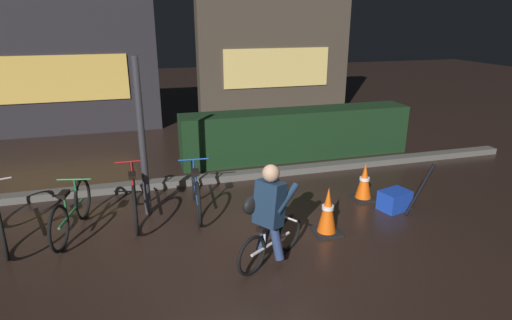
{
  "coord_description": "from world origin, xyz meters",
  "views": [
    {
      "loc": [
        -1.34,
        -4.78,
        2.82
      ],
      "look_at": [
        0.2,
        0.6,
        0.9
      ],
      "focal_mm": 29.59,
      "sensor_mm": 36.0,
      "label": 1
    }
  ],
  "objects_px": {
    "street_post": "(142,139)",
    "parked_bike_center_left": "(134,195)",
    "closed_umbrella": "(420,190)",
    "traffic_cone_near": "(328,211)",
    "blue_crate": "(394,200)",
    "traffic_cone_far": "(364,182)",
    "cyclist": "(268,214)",
    "parked_bike_left_mid": "(71,212)",
    "parked_bike_center_right": "(196,190)"
  },
  "relations": [
    {
      "from": "street_post",
      "to": "parked_bike_center_right",
      "type": "xyz_separation_m",
      "value": [
        0.71,
        -0.11,
        -0.82
      ]
    },
    {
      "from": "parked_bike_left_mid",
      "to": "closed_umbrella",
      "type": "relative_size",
      "value": 1.75
    },
    {
      "from": "blue_crate",
      "to": "cyclist",
      "type": "xyz_separation_m",
      "value": [
        -2.3,
        -0.86,
        0.48
      ]
    },
    {
      "from": "traffic_cone_far",
      "to": "parked_bike_left_mid",
      "type": "bearing_deg",
      "value": 179.04
    },
    {
      "from": "blue_crate",
      "to": "cyclist",
      "type": "height_order",
      "value": "cyclist"
    },
    {
      "from": "street_post",
      "to": "cyclist",
      "type": "relative_size",
      "value": 1.86
    },
    {
      "from": "parked_bike_left_mid",
      "to": "parked_bike_center_right",
      "type": "relative_size",
      "value": 0.92
    },
    {
      "from": "blue_crate",
      "to": "closed_umbrella",
      "type": "height_order",
      "value": "closed_umbrella"
    },
    {
      "from": "parked_bike_center_left",
      "to": "traffic_cone_near",
      "type": "distance_m",
      "value": 2.77
    },
    {
      "from": "traffic_cone_near",
      "to": "blue_crate",
      "type": "distance_m",
      "value": 1.38
    },
    {
      "from": "street_post",
      "to": "cyclist",
      "type": "distance_m",
      "value": 2.27
    },
    {
      "from": "street_post",
      "to": "parked_bike_left_mid",
      "type": "height_order",
      "value": "street_post"
    },
    {
      "from": "traffic_cone_near",
      "to": "closed_umbrella",
      "type": "xyz_separation_m",
      "value": [
        1.55,
        0.15,
        0.07
      ]
    },
    {
      "from": "cyclist",
      "to": "traffic_cone_near",
      "type": "bearing_deg",
      "value": -8.46
    },
    {
      "from": "street_post",
      "to": "parked_bike_left_mid",
      "type": "xyz_separation_m",
      "value": [
        -1.0,
        -0.35,
        -0.84
      ]
    },
    {
      "from": "traffic_cone_far",
      "to": "blue_crate",
      "type": "bearing_deg",
      "value": -61.66
    },
    {
      "from": "street_post",
      "to": "traffic_cone_near",
      "type": "distance_m",
      "value": 2.79
    },
    {
      "from": "street_post",
      "to": "closed_umbrella",
      "type": "xyz_separation_m",
      "value": [
        3.87,
        -1.15,
        -0.76
      ]
    },
    {
      "from": "parked_bike_left_mid",
      "to": "blue_crate",
      "type": "height_order",
      "value": "parked_bike_left_mid"
    },
    {
      "from": "parked_bike_left_mid",
      "to": "parked_bike_center_right",
      "type": "height_order",
      "value": "parked_bike_center_right"
    },
    {
      "from": "parked_bike_center_left",
      "to": "traffic_cone_near",
      "type": "height_order",
      "value": "parked_bike_center_left"
    },
    {
      "from": "cyclist",
      "to": "blue_crate",
      "type": "bearing_deg",
      "value": -12.94
    },
    {
      "from": "closed_umbrella",
      "to": "traffic_cone_near",
      "type": "bearing_deg",
      "value": -171.48
    },
    {
      "from": "parked_bike_left_mid",
      "to": "traffic_cone_near",
      "type": "xyz_separation_m",
      "value": [
        3.32,
        -0.95,
        0.0
      ]
    },
    {
      "from": "street_post",
      "to": "blue_crate",
      "type": "relative_size",
      "value": 5.27
    },
    {
      "from": "traffic_cone_far",
      "to": "cyclist",
      "type": "distance_m",
      "value": 2.46
    },
    {
      "from": "traffic_cone_near",
      "to": "cyclist",
      "type": "distance_m",
      "value": 1.13
    },
    {
      "from": "street_post",
      "to": "cyclist",
      "type": "bearing_deg",
      "value": -52.89
    },
    {
      "from": "parked_bike_center_left",
      "to": "closed_umbrella",
      "type": "xyz_separation_m",
      "value": [
        4.04,
        -1.05,
        0.04
      ]
    },
    {
      "from": "blue_crate",
      "to": "street_post",
      "type": "bearing_deg",
      "value": 166.08
    },
    {
      "from": "parked_bike_center_left",
      "to": "traffic_cone_far",
      "type": "xyz_separation_m",
      "value": [
        3.55,
        -0.33,
        -0.06
      ]
    },
    {
      "from": "street_post",
      "to": "parked_bike_center_left",
      "type": "height_order",
      "value": "street_post"
    },
    {
      "from": "parked_bike_center_left",
      "to": "parked_bike_center_right",
      "type": "distance_m",
      "value": 0.89
    },
    {
      "from": "blue_crate",
      "to": "parked_bike_center_right",
      "type": "bearing_deg",
      "value": 164.91
    },
    {
      "from": "cyclist",
      "to": "closed_umbrella",
      "type": "bearing_deg",
      "value": -19.9
    },
    {
      "from": "parked_bike_center_right",
      "to": "traffic_cone_near",
      "type": "distance_m",
      "value": 2.0
    },
    {
      "from": "parked_bike_center_right",
      "to": "traffic_cone_near",
      "type": "relative_size",
      "value": 2.42
    },
    {
      "from": "parked_bike_left_mid",
      "to": "cyclist",
      "type": "distance_m",
      "value": 2.74
    },
    {
      "from": "street_post",
      "to": "closed_umbrella",
      "type": "bearing_deg",
      "value": -16.57
    },
    {
      "from": "traffic_cone_far",
      "to": "traffic_cone_near",
      "type": "bearing_deg",
      "value": -140.3
    },
    {
      "from": "traffic_cone_near",
      "to": "street_post",
      "type": "bearing_deg",
      "value": 150.73
    },
    {
      "from": "traffic_cone_far",
      "to": "cyclist",
      "type": "height_order",
      "value": "cyclist"
    },
    {
      "from": "cyclist",
      "to": "closed_umbrella",
      "type": "height_order",
      "value": "cyclist"
    },
    {
      "from": "parked_bike_center_left",
      "to": "blue_crate",
      "type": "bearing_deg",
      "value": -102.83
    },
    {
      "from": "street_post",
      "to": "parked_bike_left_mid",
      "type": "relative_size",
      "value": 1.56
    },
    {
      "from": "street_post",
      "to": "parked_bike_center_left",
      "type": "bearing_deg",
      "value": -151.74
    },
    {
      "from": "parked_bike_center_left",
      "to": "traffic_cone_far",
      "type": "bearing_deg",
      "value": -96.18
    },
    {
      "from": "traffic_cone_far",
      "to": "cyclist",
      "type": "xyz_separation_m",
      "value": [
        -2.04,
        -1.34,
        0.33
      ]
    },
    {
      "from": "traffic_cone_near",
      "to": "blue_crate",
      "type": "bearing_deg",
      "value": 16.95
    },
    {
      "from": "traffic_cone_far",
      "to": "blue_crate",
      "type": "height_order",
      "value": "traffic_cone_far"
    }
  ]
}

